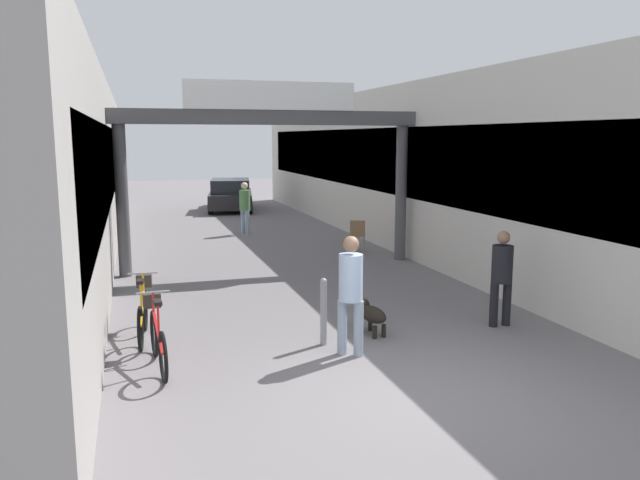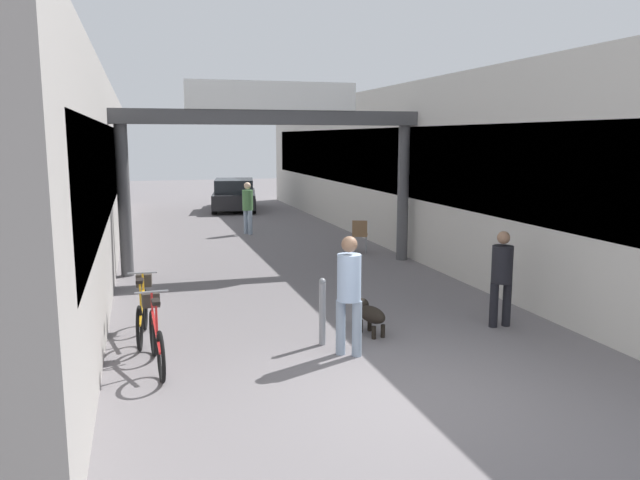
{
  "view_description": "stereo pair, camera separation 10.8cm",
  "coord_description": "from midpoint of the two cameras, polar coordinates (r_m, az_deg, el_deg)",
  "views": [
    {
      "loc": [
        -3.13,
        -6.47,
        3.09
      ],
      "look_at": [
        0.0,
        3.88,
        1.3
      ],
      "focal_mm": 35.0,
      "sensor_mm": 36.0,
      "label": 1
    },
    {
      "loc": [
        -3.02,
        -6.5,
        3.09
      ],
      "look_at": [
        0.0,
        3.88,
        1.3
      ],
      "focal_mm": 35.0,
      "sensor_mm": 36.0,
      "label": 2
    }
  ],
  "objects": [
    {
      "name": "ground_plane",
      "position": [
        7.82,
        8.64,
        -13.99
      ],
      "size": [
        80.0,
        80.0,
        0.0
      ],
      "primitive_type": "plane",
      "color": "slate"
    },
    {
      "name": "storefront_left",
      "position": [
        17.62,
        -22.92,
        5.86
      ],
      "size": [
        3.0,
        26.0,
        4.46
      ],
      "color": "#9E9993",
      "rests_on": "ground_plane"
    },
    {
      "name": "storefront_right",
      "position": [
        19.32,
        8.85,
        6.73
      ],
      "size": [
        3.0,
        26.0,
        4.46
      ],
      "color": "beige",
      "rests_on": "ground_plane"
    },
    {
      "name": "arcade_sign_gateway",
      "position": [
        14.7,
        -4.22,
        9.32
      ],
      "size": [
        7.4,
        0.47,
        4.34
      ],
      "color": "#4C4C4F",
      "rests_on": "ground_plane"
    },
    {
      "name": "pedestrian_with_dog",
      "position": [
        8.82,
        3.02,
        -4.38
      ],
      "size": [
        0.47,
        0.47,
        1.73
      ],
      "color": "#8C9EB2",
      "rests_on": "ground_plane"
    },
    {
      "name": "pedestrian_companion",
      "position": [
        10.6,
        16.57,
        -2.9
      ],
      "size": [
        0.38,
        0.34,
        1.59
      ],
      "color": "black",
      "rests_on": "ground_plane"
    },
    {
      "name": "pedestrian_carrying_crate",
      "position": [
        20.12,
        -6.48,
        3.23
      ],
      "size": [
        0.45,
        0.45,
        1.67
      ],
      "color": "#8C9EB2",
      "rests_on": "ground_plane"
    },
    {
      "name": "dog_on_leash",
      "position": [
        9.96,
        4.89,
        -6.73
      ],
      "size": [
        0.41,
        0.75,
        0.53
      ],
      "color": "black",
      "rests_on": "ground_plane"
    },
    {
      "name": "bicycle_red_nearest",
      "position": [
        8.83,
        -14.46,
        -8.39
      ],
      "size": [
        0.46,
        1.69,
        0.98
      ],
      "color": "black",
      "rests_on": "ground_plane"
    },
    {
      "name": "bicycle_orange_second",
      "position": [
        10.09,
        -15.63,
        -6.2
      ],
      "size": [
        0.46,
        1.69,
        0.98
      ],
      "color": "black",
      "rests_on": "ground_plane"
    },
    {
      "name": "bollard_post_metal",
      "position": [
        9.37,
        0.55,
        -6.51
      ],
      "size": [
        0.1,
        0.1,
        1.03
      ],
      "color": "gray",
      "rests_on": "ground_plane"
    },
    {
      "name": "cafe_chair_wood_nearer",
      "position": [
        16.81,
        3.85,
        0.64
      ],
      "size": [
        0.53,
        0.53,
        0.89
      ],
      "color": "gray",
      "rests_on": "ground_plane"
    },
    {
      "name": "parked_car_black",
      "position": [
        26.95,
        -7.72,
        4.09
      ],
      "size": [
        2.4,
        4.24,
        1.33
      ],
      "color": "black",
      "rests_on": "ground_plane"
    }
  ]
}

